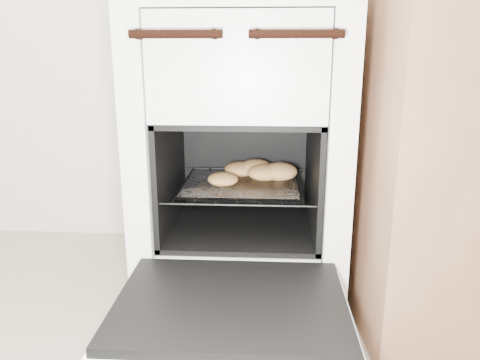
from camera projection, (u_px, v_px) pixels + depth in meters
The scene contains 5 objects.
stove at pixel (243, 153), 1.33m from camera, with size 0.54×0.60×0.83m.
oven_door at pixel (231, 306), 0.96m from camera, with size 0.48×0.38×0.03m.
oven_rack at pixel (241, 185), 1.30m from camera, with size 0.39×0.38×0.01m.
foil_sheet at pixel (241, 185), 1.28m from camera, with size 0.31×0.27×0.01m, color white.
baked_rolls at pixel (257, 171), 1.32m from camera, with size 0.26×0.21×0.05m.
Camera 1 is at (0.19, -0.10, 0.69)m, focal length 35.00 mm.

